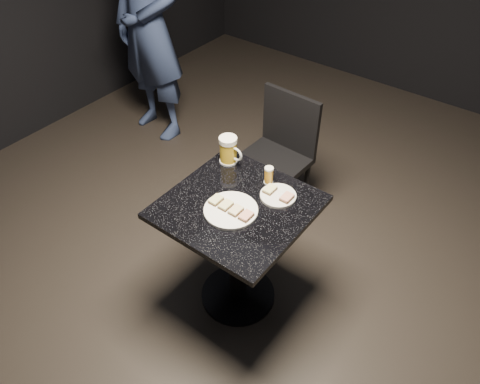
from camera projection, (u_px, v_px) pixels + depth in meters
name	position (u px, v px, depth m)	size (l,w,h in m)	color
floor	(238.00, 295.00, 2.83)	(6.00, 6.00, 0.00)	black
plate_large	(231.00, 210.00, 2.30)	(0.27, 0.27, 0.01)	white
plate_small	(278.00, 196.00, 2.38)	(0.18, 0.18, 0.01)	silver
patron	(148.00, 27.00, 3.59)	(0.67, 0.44, 1.84)	navy
table	(238.00, 238.00, 2.50)	(0.70, 0.70, 0.75)	black
beer_mug	(229.00, 150.00, 2.55)	(0.15, 0.10, 0.16)	silver
beer_tumbler	(269.00, 175.00, 2.43)	(0.05, 0.05, 0.10)	silver
chair	(278.00, 151.00, 3.09)	(0.44, 0.44, 0.88)	black
canapes_on_plate_large	(231.00, 208.00, 2.28)	(0.24, 0.07, 0.02)	#4C3521
canapes_on_plate_small	(278.00, 193.00, 2.36)	(0.15, 0.07, 0.02)	#4C3521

